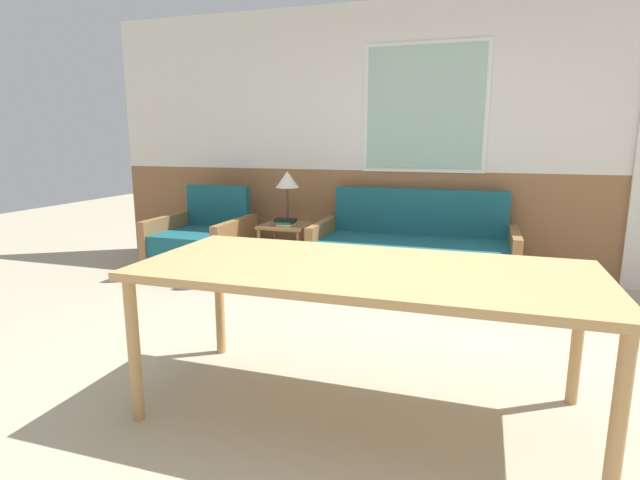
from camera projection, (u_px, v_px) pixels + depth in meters
name	position (u px, v px, depth m)	size (l,w,h in m)	color
ground_plane	(376.00, 388.00, 2.79)	(16.00, 16.00, 0.00)	#B2A58C
wall_back	(432.00, 139.00, 4.97)	(7.20, 0.09, 2.70)	#8E603D
couch	(413.00, 257.00, 4.73)	(1.86, 0.84, 0.88)	olive
armchair	(202.00, 247.00, 5.16)	(0.88, 0.87, 0.87)	olive
side_table	(286.00, 234.00, 5.04)	(0.47, 0.47, 0.53)	olive
table_lamp	(287.00, 182.00, 5.01)	(0.24, 0.24, 0.52)	#4C3823
book_stack	(285.00, 222.00, 4.93)	(0.23, 0.16, 0.07)	white
dining_table	(364.00, 279.00, 2.42)	(2.19, 0.95, 0.76)	tan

